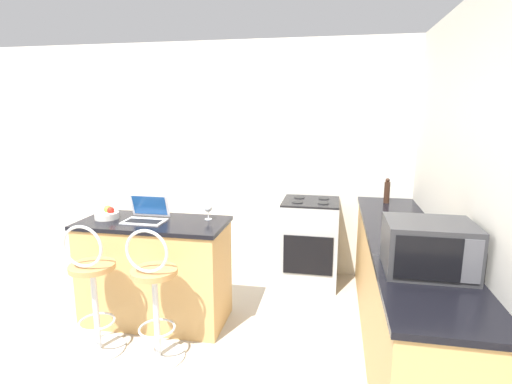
% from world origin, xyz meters
% --- Properties ---
extents(wall_back, '(12.00, 0.06, 2.60)m').
position_xyz_m(wall_back, '(0.00, 2.29, 1.30)').
color(wall_back, silver).
rests_on(wall_back, ground_plane).
extents(wall_right, '(0.06, 12.00, 2.60)m').
position_xyz_m(wall_right, '(2.12, 0.00, 1.30)').
color(wall_right, silver).
rests_on(wall_right, ground_plane).
extents(breakfast_bar, '(1.27, 0.60, 0.92)m').
position_xyz_m(breakfast_bar, '(-0.26, 0.92, 0.46)').
color(breakfast_bar, tan).
rests_on(breakfast_bar, ground_plane).
extents(counter_right, '(0.58, 2.79, 0.92)m').
position_xyz_m(counter_right, '(1.81, 0.88, 0.46)').
color(counter_right, tan).
rests_on(counter_right, ground_plane).
extents(bar_stool_near, '(0.40, 0.40, 1.05)m').
position_xyz_m(bar_stool_near, '(-0.51, 0.36, 0.50)').
color(bar_stool_near, silver).
rests_on(bar_stool_near, ground_plane).
extents(bar_stool_far, '(0.40, 0.40, 1.05)m').
position_xyz_m(bar_stool_far, '(-0.01, 0.36, 0.50)').
color(bar_stool_far, silver).
rests_on(bar_stool_far, ground_plane).
extents(laptop, '(0.35, 0.26, 0.22)m').
position_xyz_m(laptop, '(-0.32, 0.93, 0.97)').
color(laptop, silver).
rests_on(laptop, breakfast_bar).
extents(microwave, '(0.49, 0.40, 0.30)m').
position_xyz_m(microwave, '(1.81, 0.21, 1.07)').
color(microwave, '#2D2D30').
rests_on(microwave, counter_right).
extents(stove_range, '(0.59, 0.57, 0.92)m').
position_xyz_m(stove_range, '(1.03, 1.96, 0.46)').
color(stove_range, '#9EA3A8').
rests_on(stove_range, ground_plane).
extents(wine_glass_tall, '(0.07, 0.07, 0.14)m').
position_xyz_m(wine_glass_tall, '(0.19, 1.06, 1.02)').
color(wine_glass_tall, silver).
rests_on(wine_glass_tall, breakfast_bar).
extents(pepper_mill, '(0.06, 0.06, 0.26)m').
position_xyz_m(pepper_mill, '(1.79, 2.02, 1.04)').
color(pepper_mill, '#331E14').
rests_on(pepper_mill, counter_right).
extents(fruit_bowl, '(0.20, 0.20, 0.11)m').
position_xyz_m(fruit_bowl, '(-0.69, 0.92, 0.96)').
color(fruit_bowl, silver).
rests_on(fruit_bowl, breakfast_bar).
extents(storage_jar, '(0.12, 0.12, 0.19)m').
position_xyz_m(storage_jar, '(1.92, 0.80, 1.01)').
color(storage_jar, silver).
rests_on(storage_jar, counter_right).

